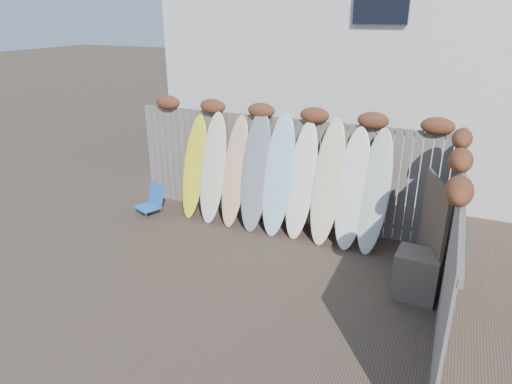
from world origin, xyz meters
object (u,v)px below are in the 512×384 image
at_px(wooden_crate, 417,275).
at_px(lattice_panel, 431,235).
at_px(surfboard_0, 194,167).
at_px(beach_chair, 152,200).

xyz_separation_m(wooden_crate, lattice_panel, (0.11, 0.38, 0.48)).
bearing_deg(surfboard_0, wooden_crate, -14.88).
bearing_deg(wooden_crate, beach_chair, 170.06).
bearing_deg(beach_chair, surfboard_0, 25.48).
xyz_separation_m(lattice_panel, surfboard_0, (-4.42, 0.89, 0.16)).
relative_size(wooden_crate, surfboard_0, 0.34).
relative_size(beach_chair, wooden_crate, 0.90).
distance_m(lattice_panel, surfboard_0, 4.51).
height_order(wooden_crate, lattice_panel, lattice_panel).
bearing_deg(wooden_crate, lattice_panel, 74.08).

